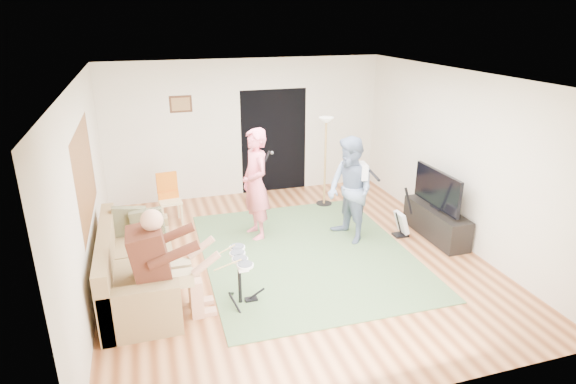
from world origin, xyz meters
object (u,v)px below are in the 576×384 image
(guitarist, at_px, (350,190))
(dining_chair, at_px, (170,205))
(singer, at_px, (255,184))
(guitar_spare, at_px, (402,222))
(drum_kit, at_px, (240,282))
(television, at_px, (437,189))
(torchiere_lamp, at_px, (326,146))
(tv_cabinet, at_px, (436,222))
(sofa, at_px, (132,273))

(guitarist, height_order, dining_chair, guitarist)
(singer, height_order, guitar_spare, singer)
(drum_kit, height_order, television, television)
(dining_chair, relative_size, television, 0.74)
(torchiere_lamp, xyz_separation_m, tv_cabinet, (1.25, -1.88, -0.92))
(drum_kit, distance_m, singer, 2.08)
(guitar_spare, bearing_deg, sofa, -173.05)
(singer, relative_size, tv_cabinet, 1.30)
(drum_kit, height_order, dining_chair, dining_chair)
(singer, height_order, guitarist, singer)
(guitar_spare, xyz_separation_m, television, (0.48, -0.18, 0.61))
(singer, xyz_separation_m, guitar_spare, (2.30, -0.71, -0.67))
(drum_kit, xyz_separation_m, guitarist, (2.07, 1.31, 0.55))
(guitarist, distance_m, tv_cabinet, 1.59)
(guitar_spare, height_order, torchiere_lamp, torchiere_lamp)
(dining_chair, bearing_deg, drum_kit, -83.40)
(guitarist, distance_m, guitar_spare, 1.10)
(drum_kit, height_order, guitar_spare, guitar_spare)
(torchiere_lamp, height_order, dining_chair, torchiere_lamp)
(guitarist, height_order, television, guitarist)
(drum_kit, bearing_deg, dining_chair, 102.69)
(sofa, height_order, television, television)
(sofa, distance_m, tv_cabinet, 4.81)
(tv_cabinet, distance_m, television, 0.60)
(drum_kit, height_order, singer, singer)
(drum_kit, bearing_deg, singer, 70.44)
(drum_kit, distance_m, dining_chair, 2.95)
(television, bearing_deg, singer, 162.28)
(sofa, xyz_separation_m, drum_kit, (1.30, -0.65, 0.01))
(dining_chair, xyz_separation_m, television, (4.10, -1.89, 0.54))
(guitar_spare, height_order, television, television)
(guitarist, height_order, torchiere_lamp, guitarist)
(drum_kit, xyz_separation_m, torchiere_lamp, (2.25, 2.87, 0.87))
(dining_chair, height_order, television, television)
(drum_kit, distance_m, torchiere_lamp, 3.75)
(guitar_spare, bearing_deg, guitarist, 171.34)
(guitar_spare, distance_m, torchiere_lamp, 2.07)
(torchiere_lamp, bearing_deg, sofa, -147.99)
(dining_chair, bearing_deg, sofa, -112.32)
(television, bearing_deg, sofa, -175.93)
(guitar_spare, relative_size, torchiere_lamp, 0.50)
(singer, height_order, tv_cabinet, singer)
(television, bearing_deg, drum_kit, -164.03)
(torchiere_lamp, distance_m, dining_chair, 3.02)
(guitar_spare, bearing_deg, singer, 162.97)
(guitar_spare, distance_m, television, 0.79)
(dining_chair, height_order, tv_cabinet, dining_chair)
(guitar_spare, distance_m, tv_cabinet, 0.56)
(tv_cabinet, bearing_deg, drum_kit, -164.24)
(sofa, height_order, singer, singer)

